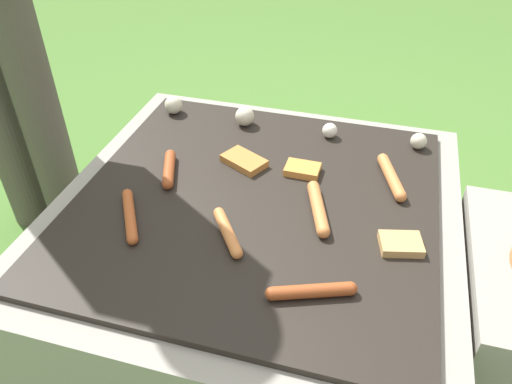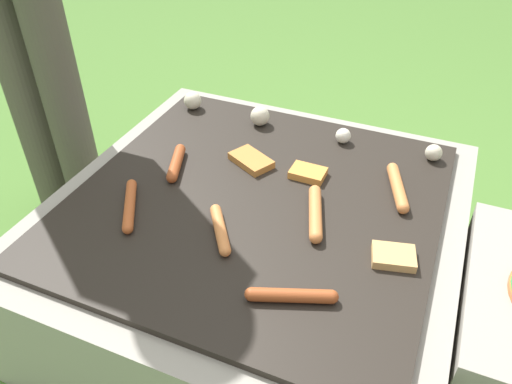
# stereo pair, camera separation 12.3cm
# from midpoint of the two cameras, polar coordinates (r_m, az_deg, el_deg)

# --- Properties ---
(ground_plane) EXTENTS (14.00, 14.00, 0.00)m
(ground_plane) POSITION_cam_midpoint_polar(r_m,az_deg,el_deg) (1.50, -2.39, -12.16)
(ground_plane) COLOR #47702D
(grill) EXTENTS (1.00, 1.00, 0.38)m
(grill) POSITION_cam_midpoint_polar(r_m,az_deg,el_deg) (1.36, -2.59, -7.11)
(grill) COLOR gray
(grill) RESTS_ON ground_plane
(sausage_back_center) EXTENTS (0.08, 0.15, 0.03)m
(sausage_back_center) POSITION_cam_midpoint_polar(r_m,az_deg,el_deg) (1.34, -12.50, 2.51)
(sausage_back_center) COLOR #93421E
(sausage_back_center) RESTS_ON grill
(sausage_front_left) EXTENTS (0.08, 0.19, 0.03)m
(sausage_front_left) POSITION_cam_midpoint_polar(r_m,az_deg,el_deg) (1.19, 4.19, -1.95)
(sausage_front_left) COLOR #C6753D
(sausage_front_left) RESTS_ON grill
(sausage_front_right) EXTENTS (0.11, 0.17, 0.03)m
(sausage_front_right) POSITION_cam_midpoint_polar(r_m,az_deg,el_deg) (1.22, -17.05, -2.70)
(sausage_front_right) COLOR #A34C23
(sausage_front_right) RESTS_ON grill
(sausage_mid_left) EXTENTS (0.11, 0.14, 0.03)m
(sausage_mid_left) POSITION_cam_midpoint_polar(r_m,az_deg,el_deg) (1.13, -6.40, -4.70)
(sausage_mid_left) COLOR #C6753D
(sausage_mid_left) RESTS_ON grill
(sausage_front_center) EXTENTS (0.17, 0.08, 0.03)m
(sausage_front_center) POSITION_cam_midpoint_polar(r_m,az_deg,el_deg) (1.00, 2.82, -11.41)
(sausage_front_center) COLOR #93421E
(sausage_front_center) RESTS_ON grill
(sausage_back_right) EXTENTS (0.08, 0.19, 0.03)m
(sausage_back_right) POSITION_cam_midpoint_polar(r_m,az_deg,el_deg) (1.32, 12.67, 1.61)
(sausage_back_right) COLOR #C6753D
(sausage_back_right) RESTS_ON grill
(bread_slice_center) EXTENTS (0.10, 0.09, 0.02)m
(bread_slice_center) POSITION_cam_midpoint_polar(r_m,az_deg,el_deg) (1.13, 13.26, -5.93)
(bread_slice_center) COLOR tan
(bread_slice_center) RESTS_ON grill
(bread_slice_left) EXTENTS (0.14, 0.12, 0.02)m
(bread_slice_left) POSITION_cam_midpoint_polar(r_m,az_deg,el_deg) (1.36, -3.97, 3.48)
(bread_slice_left) COLOR #B27033
(bread_slice_left) RESTS_ON grill
(bread_slice_right) EXTENTS (0.09, 0.07, 0.02)m
(bread_slice_right) POSITION_cam_midpoint_polar(r_m,az_deg,el_deg) (1.32, 2.70, 2.50)
(bread_slice_right) COLOR #D18438
(bread_slice_right) RESTS_ON grill
(mushroom_row) EXTENTS (0.80, 0.07, 0.06)m
(mushroom_row) POSITION_cam_midpoint_polar(r_m,az_deg,el_deg) (1.52, -1.60, 8.30)
(mushroom_row) COLOR beige
(mushroom_row) RESTS_ON grill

